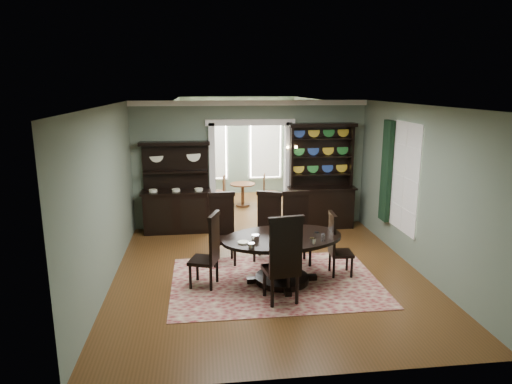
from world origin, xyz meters
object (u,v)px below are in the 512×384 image
(parlor_table, at_px, (243,191))
(dining_table, at_px, (282,251))
(welsh_dresser, at_px, (321,190))
(sideboard, at_px, (177,201))

(parlor_table, bearing_deg, dining_table, -87.78)
(welsh_dresser, bearing_deg, sideboard, 179.37)
(dining_table, distance_m, sideboard, 3.66)
(dining_table, height_order, sideboard, sideboard)
(parlor_table, bearing_deg, sideboard, -129.63)
(sideboard, height_order, welsh_dresser, welsh_dresser)
(dining_table, relative_size, sideboard, 1.09)
(dining_table, distance_m, parlor_table, 5.19)
(parlor_table, bearing_deg, welsh_dresser, -51.42)
(sideboard, xyz_separation_m, welsh_dresser, (3.41, -0.03, 0.17))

